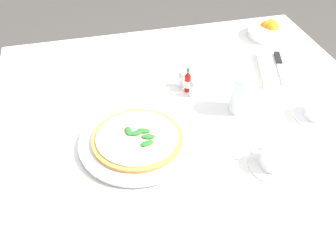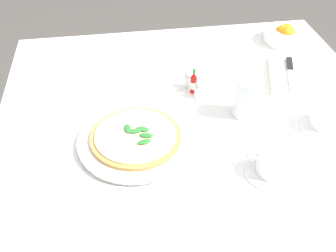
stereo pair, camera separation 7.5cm
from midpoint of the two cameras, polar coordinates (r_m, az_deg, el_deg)
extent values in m
cube|color=white|center=(1.11, 6.32, 0.35)|extent=(1.14, 1.14, 0.02)
cube|color=white|center=(1.23, -20.93, -7.62)|extent=(1.14, 0.01, 0.28)
cube|color=white|center=(1.65, 1.29, 8.97)|extent=(0.01, 1.14, 0.28)
cylinder|color=brown|center=(1.70, -14.32, -0.39)|extent=(0.06, 0.06, 0.71)
cylinder|color=brown|center=(1.83, 16.50, 2.60)|extent=(0.06, 0.06, 0.71)
cylinder|color=white|center=(1.03, -2.66, -2.45)|extent=(0.18, 0.18, 0.01)
cylinder|color=white|center=(1.02, -2.68, -2.08)|extent=(0.31, 0.31, 0.01)
cylinder|color=#C68E47|center=(1.02, -2.69, -1.67)|extent=(0.24, 0.24, 0.01)
cylinder|color=#F4DB8E|center=(1.01, -2.71, -1.37)|extent=(0.22, 0.22, 0.00)
ellipsoid|color=#2D7533|center=(1.00, -1.07, -1.44)|extent=(0.03, 0.04, 0.01)
ellipsoid|color=#2D7533|center=(1.01, -2.75, -0.78)|extent=(0.02, 0.04, 0.01)
ellipsoid|color=#2D7533|center=(1.02, -1.69, -0.51)|extent=(0.03, 0.04, 0.01)
ellipsoid|color=#2D7533|center=(0.98, -1.35, -2.41)|extent=(0.03, 0.04, 0.01)
ellipsoid|color=#2D7533|center=(1.02, -3.90, -0.42)|extent=(0.04, 0.02, 0.01)
cylinder|color=white|center=(1.00, 17.03, -6.59)|extent=(0.13, 0.13, 0.01)
cylinder|color=white|center=(0.98, 17.36, -5.42)|extent=(0.08, 0.08, 0.05)
torus|color=white|center=(0.97, 14.55, -4.53)|extent=(0.02, 0.03, 0.03)
cylinder|color=black|center=(0.96, 17.62, -4.51)|extent=(0.07, 0.07, 0.00)
cylinder|color=white|center=(1.18, 23.59, 0.02)|extent=(0.13, 0.13, 0.01)
cylinder|color=white|center=(1.16, 24.01, 1.23)|extent=(0.08, 0.08, 0.06)
torus|color=white|center=(1.20, 25.11, 2.38)|extent=(0.03, 0.03, 0.03)
cylinder|color=black|center=(1.14, 24.34, 2.20)|extent=(0.07, 0.07, 0.00)
cylinder|color=white|center=(1.12, 13.36, 4.00)|extent=(0.07, 0.07, 0.12)
cylinder|color=silver|center=(1.13, 13.15, 2.86)|extent=(0.06, 0.06, 0.06)
cube|color=white|center=(1.34, 19.11, 7.04)|extent=(0.25, 0.19, 0.02)
cube|color=silver|center=(1.29, 19.43, 6.31)|extent=(0.12, 0.06, 0.01)
cube|color=black|center=(1.38, 19.07, 8.64)|extent=(0.08, 0.04, 0.01)
cylinder|color=white|center=(1.55, 18.11, 12.53)|extent=(0.15, 0.15, 0.04)
sphere|color=orange|center=(1.54, 18.51, 12.74)|extent=(0.06, 0.06, 0.06)
sphere|color=orange|center=(1.56, 18.48, 13.18)|extent=(0.05, 0.05, 0.05)
sphere|color=orange|center=(1.55, 17.94, 13.04)|extent=(0.05, 0.05, 0.05)
cylinder|color=#B7140F|center=(1.20, 5.59, 6.04)|extent=(0.02, 0.02, 0.05)
cylinder|color=white|center=(1.20, 5.59, 6.04)|extent=(0.02, 0.02, 0.02)
cone|color=#B7140F|center=(1.18, 5.70, 7.46)|extent=(0.02, 0.02, 0.02)
cylinder|color=#1E722D|center=(1.17, 5.74, 8.03)|extent=(0.01, 0.01, 0.01)
cylinder|color=white|center=(1.18, 6.34, 5.01)|extent=(0.03, 0.03, 0.04)
cylinder|color=white|center=(1.19, 6.32, 4.78)|extent=(0.02, 0.02, 0.03)
sphere|color=silver|center=(1.17, 6.43, 5.96)|extent=(0.02, 0.02, 0.02)
cylinder|color=white|center=(1.22, 4.81, 6.45)|extent=(0.03, 0.03, 0.04)
cylinder|color=#38332D|center=(1.23, 4.80, 6.22)|extent=(0.02, 0.02, 0.03)
sphere|color=silver|center=(1.21, 4.88, 7.39)|extent=(0.02, 0.02, 0.02)
camera|label=1|loc=(0.04, -87.96, 1.76)|focal=41.24mm
camera|label=2|loc=(0.04, 92.04, -1.76)|focal=41.24mm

